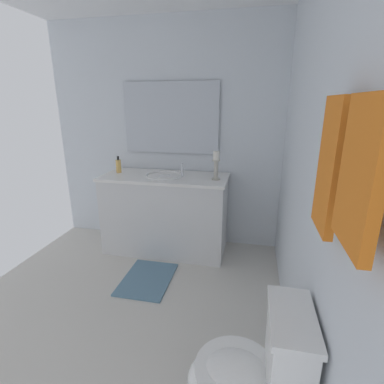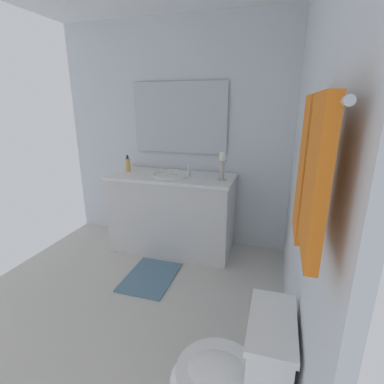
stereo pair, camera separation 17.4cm
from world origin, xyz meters
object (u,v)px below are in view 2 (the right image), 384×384
candle_holder_tall (222,165)px  bath_mat (150,277)px  sink_basin (172,179)px  vanity_cabinet (173,213)px  towel_bar (326,101)px  towel_near_vanity (305,169)px  mirror (180,118)px  soap_bottle (128,165)px  toilet (232,382)px  towel_center (316,178)px

candle_holder_tall → bath_mat: 1.28m
sink_basin → vanity_cabinet: bearing=-90.0°
towel_bar → towel_near_vanity: size_ratio=1.26×
bath_mat → mirror: bearing=-180.0°
soap_bottle → toilet: 2.42m
sink_basin → bath_mat: size_ratio=0.67×
vanity_cabinet → towel_center: (2.09, 1.15, 1.00)m
toilet → towel_bar: bearing=52.3°
soap_bottle → toilet: (1.82, 1.49, -0.56)m
towel_bar → towel_center: bearing=-7.1°
sink_basin → mirror: bearing=-179.8°
towel_center → bath_mat: 2.34m
sink_basin → toilet: size_ratio=0.54×
candle_holder_tall → soap_bottle: candle_holder_tall is taller
bath_mat → sink_basin: bearing=179.9°
candle_holder_tall → towel_center: bearing=16.4°
sink_basin → toilet: 2.06m
toilet → towel_near_vanity: towel_near_vanity is taller
vanity_cabinet → towel_bar: (1.95, 1.17, 1.16)m
soap_bottle → towel_center: size_ratio=0.48×
sink_basin → towel_near_vanity: size_ratio=0.88×
soap_bottle → bath_mat: (0.67, 0.54, -0.92)m
candle_holder_tall → towel_bar: 2.09m
vanity_cabinet → towel_bar: size_ratio=2.32×
candle_holder_tall → vanity_cabinet: bearing=-94.2°
vanity_cabinet → towel_near_vanity: bearing=32.6°
mirror → towel_center: bearing=25.9°
towel_center → soap_bottle: bearing=-141.6°
sink_basin → bath_mat: sink_basin is taller
sink_basin → towel_bar: bearing=31.0°
toilet → towel_center: bearing=32.9°
candle_holder_tall → toilet: size_ratio=0.38×
bath_mat → towel_near_vanity: bearing=44.4°
sink_basin → towel_near_vanity: bearing=32.6°
towel_center → mirror: bearing=-154.1°
bath_mat → vanity_cabinet: bearing=-180.0°
towel_bar → towel_center: size_ratio=1.53×
vanity_cabinet → towel_bar: towel_bar is taller
candle_holder_tall → towel_center: towel_center is taller
vanity_cabinet → mirror: (-0.28, 0.00, 1.00)m
towel_center → towel_near_vanity: bearing=180.0°
soap_bottle → candle_holder_tall: bearing=85.6°
bath_mat → towel_bar: bearing=41.5°
sink_basin → mirror: 0.68m
candle_holder_tall → towel_near_vanity: (1.76, 0.60, 0.38)m
vanity_cabinet → bath_mat: 0.75m
sink_basin → bath_mat: (0.62, -0.00, -0.81)m
towel_bar → towel_near_vanity: towel_near_vanity is taller
mirror → toilet: size_ratio=1.41×
mirror → towel_bar: 2.52m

